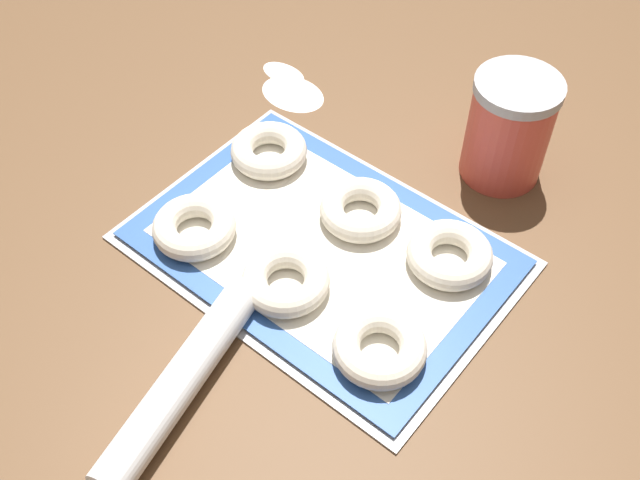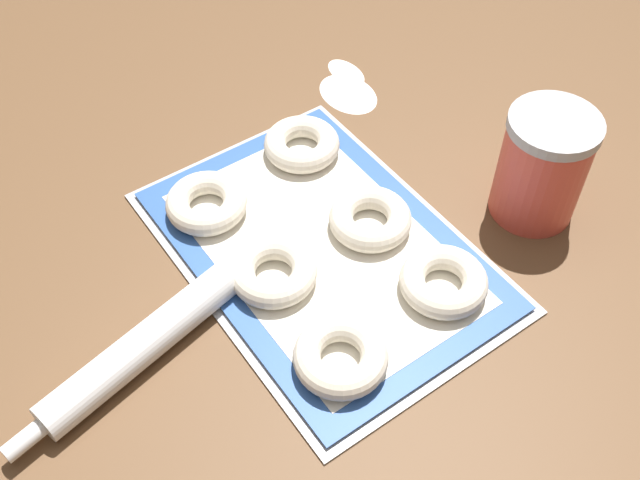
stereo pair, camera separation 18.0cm
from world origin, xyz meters
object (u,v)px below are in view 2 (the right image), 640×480
bagel_back_center (370,218)px  bagel_back_right (443,282)px  bagel_front_left (206,203)px  bagel_back_left (302,144)px  baking_tray (320,251)px  bagel_front_center (274,272)px  rolling_pin (146,343)px  flour_canister (542,166)px  bagel_front_right (341,356)px

bagel_back_center → bagel_back_right: 0.15m
bagel_front_left → bagel_back_left: 0.19m
baking_tray → bagel_back_center: size_ratio=4.38×
bagel_front_center → bagel_back_right: bearing=50.6°
bagel_front_center → bagel_back_left: size_ratio=1.00×
rolling_pin → bagel_front_left: bearing=131.9°
baking_tray → bagel_back_right: (0.15, 0.09, 0.02)m
bagel_front_center → flour_canister: bearing=75.7°
bagel_back_right → rolling_pin: (-0.15, -0.37, -0.00)m
bagel_front_right → flour_canister: flour_canister is taller
bagel_front_left → flour_canister: bearing=56.8°
bagel_front_right → baking_tray: bearing=152.4°
bagel_back_right → rolling_pin: rolling_pin is taller
baking_tray → flour_canister: flour_canister is taller
bagel_front_left → bagel_front_right: bearing=1.1°
baking_tray → bagel_back_center: (0.01, 0.08, 0.02)m
baking_tray → bagel_back_center: 0.09m
bagel_back_center → bagel_front_right: bearing=-46.7°
bagel_front_left → flour_canister: 0.48m
bagel_front_right → flour_canister: (-0.06, 0.40, 0.06)m
bagel_back_center → bagel_back_right: size_ratio=1.00×
bagel_back_left → bagel_back_center: size_ratio=1.00×
bagel_front_right → flour_canister: size_ratio=0.70×
bagel_back_left → bagel_front_right: bearing=-27.3°
baking_tray → bagel_front_left: size_ratio=4.38×
bagel_back_center → baking_tray: bearing=-95.8°
bagel_back_center → bagel_front_left: bearing=-132.5°
flour_canister → baking_tray: bearing=-109.7°
baking_tray → rolling_pin: rolling_pin is taller
bagel_front_center → rolling_pin: rolling_pin is taller
baking_tray → bagel_front_left: bagel_front_left is taller
bagel_back_right → flour_canister: (-0.04, 0.21, 0.06)m
bagel_front_left → bagel_back_center: 0.24m
bagel_front_right → bagel_back_left: 0.39m
bagel_back_left → bagel_back_center: (0.19, -0.01, 0.00)m
bagel_front_center → bagel_front_right: same height
bagel_back_left → bagel_front_left: bearing=-82.7°
baking_tray → bagel_back_center: bagel_back_center is taller
bagel_back_left → bagel_back_right: same height
baking_tray → rolling_pin: (0.01, -0.28, 0.02)m
bagel_front_center → bagel_back_left: same height
bagel_front_left → rolling_pin: 0.24m
bagel_front_right → bagel_back_center: 0.23m
bagel_back_right → bagel_front_left: bearing=-148.7°
bagel_front_right → rolling_pin: rolling_pin is taller
bagel_front_right → bagel_back_center: same height
flour_canister → rolling_pin: (-0.10, -0.58, -0.06)m
baking_tray → bagel_back_right: bagel_back_right is taller
bagel_back_left → baking_tray: bearing=-27.0°
rolling_pin → bagel_back_left: bearing=117.0°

